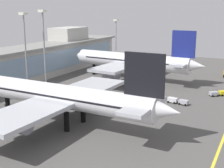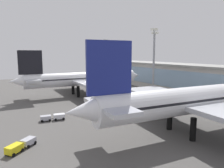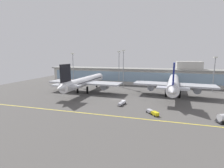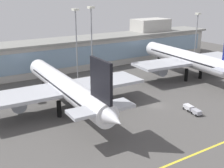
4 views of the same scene
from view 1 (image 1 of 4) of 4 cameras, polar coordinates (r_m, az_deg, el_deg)
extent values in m
plane|color=#514F4C|center=(81.72, 5.70, -3.70)|extent=(180.00, 180.00, 0.00)
cube|color=beige|center=(106.08, -18.56, 2.67)|extent=(125.30, 12.00, 10.75)
cube|color=#84A3BC|center=(101.82, -16.18, 2.71)|extent=(120.29, 0.20, 6.88)
cube|color=gray|center=(105.21, -18.80, 5.75)|extent=(128.30, 14.00, 0.80)
cube|color=beige|center=(134.93, -8.00, 9.03)|extent=(16.00, 10.00, 6.00)
cylinder|color=black|center=(63.77, -8.38, -6.93)|extent=(1.10, 1.10, 4.00)
cylinder|color=black|center=(68.36, -5.36, -5.41)|extent=(1.10, 1.10, 4.00)
cylinder|color=black|center=(78.64, -18.69, -3.54)|extent=(1.10, 1.10, 4.00)
cylinder|color=white|center=(66.72, -9.33, -2.19)|extent=(6.24, 43.08, 5.00)
cone|color=white|center=(55.97, 9.92, -4.91)|extent=(4.41, 5.62, 4.25)
cube|color=black|center=(66.62, -9.34, -1.88)|extent=(6.09, 36.21, 0.40)
cube|color=#B7BAC1|center=(66.89, -9.31, -2.71)|extent=(41.56, 11.49, 0.80)
cylinder|color=#999EA8|center=(60.35, -17.17, -6.94)|extent=(3.66, 5.68, 3.50)
cylinder|color=#999EA8|center=(77.32, -4.94, -1.87)|extent=(3.66, 5.68, 3.50)
cube|color=black|center=(55.82, 5.97, 1.70)|extent=(0.82, 7.74, 8.01)
cube|color=#B7BAC1|center=(57.28, 5.83, -3.95)|extent=(13.34, 5.10, 0.64)
cylinder|color=black|center=(105.54, 4.36, 1.48)|extent=(1.10, 1.10, 4.25)
cylinder|color=black|center=(111.14, 5.85, 2.07)|extent=(1.10, 1.10, 4.25)
cylinder|color=black|center=(118.00, -3.37, 2.79)|extent=(1.10, 1.10, 4.25)
cylinder|color=silver|center=(109.01, 3.58, 4.30)|extent=(8.61, 42.51, 5.31)
cone|color=silver|center=(121.12, -6.00, 5.19)|extent=(5.40, 5.16, 5.04)
cone|color=silver|center=(100.49, 15.26, 3.28)|extent=(4.96, 6.18, 4.51)
cube|color=#84A3BC|center=(119.05, -4.75, 5.52)|extent=(4.26, 4.02, 1.59)
cube|color=black|center=(108.94, 3.58, 4.51)|extent=(8.13, 35.78, 0.42)
cube|color=#B7BAC1|center=(109.12, 3.57, 3.95)|extent=(40.17, 13.20, 0.85)
cylinder|color=#999EA8|center=(100.78, -0.15, 1.96)|extent=(4.14, 5.76, 3.72)
cylinder|color=#999EA8|center=(119.88, 5.39, 3.78)|extent=(4.14, 5.76, 3.72)
cube|color=navy|center=(100.86, 13.08, 7.18)|extent=(1.23, 7.63, 8.49)
cube|color=#B7BAC1|center=(101.69, 12.90, 3.76)|extent=(12.96, 5.62, 0.68)
cylinder|color=black|center=(119.66, 19.95, 1.37)|extent=(1.12, 0.74, 1.10)
cylinder|color=black|center=(83.54, 10.32, -3.25)|extent=(0.29, 0.62, 0.60)
cylinder|color=black|center=(84.85, 10.76, -3.01)|extent=(0.29, 0.62, 0.60)
cylinder|color=black|center=(82.82, 11.45, -3.46)|extent=(0.29, 0.62, 0.60)
cylinder|color=black|center=(84.13, 11.88, -3.21)|extent=(0.29, 0.62, 0.60)
cube|color=silver|center=(83.67, 11.12, -2.87)|extent=(1.89, 2.80, 1.10)
cylinder|color=black|center=(82.30, 12.31, -3.61)|extent=(0.27, 0.62, 0.60)
cylinder|color=black|center=(83.63, 12.73, -3.35)|extent=(0.27, 0.62, 0.60)
cylinder|color=black|center=(81.69, 13.39, -3.80)|extent=(0.27, 0.62, 0.60)
cylinder|color=black|center=(83.02, 13.79, -3.54)|extent=(0.27, 0.62, 0.60)
cube|color=#A8A8B2|center=(82.51, 13.07, -3.24)|extent=(1.86, 2.61, 1.00)
cube|color=#2D2D33|center=(83.17, 12.11, -3.31)|extent=(0.19, 0.61, 0.08)
cylinder|color=black|center=(94.95, 19.18, -1.75)|extent=(0.54, 0.59, 0.60)
cylinder|color=black|center=(93.73, 19.66, -1.99)|extent=(0.54, 0.59, 0.60)
cube|color=yellow|center=(94.69, 19.91, -1.51)|extent=(2.81, 2.96, 1.10)
cylinder|color=black|center=(94.25, 18.48, -1.81)|extent=(0.52, 0.58, 0.60)
cylinder|color=black|center=(93.03, 18.95, -2.05)|extent=(0.52, 0.58, 0.60)
cylinder|color=black|center=(93.41, 17.60, -1.88)|extent=(0.52, 0.58, 0.60)
cylinder|color=black|center=(92.17, 18.06, -2.12)|extent=(0.52, 0.58, 0.60)
cube|color=#A8A8B2|center=(93.08, 18.30, -1.67)|extent=(2.69, 2.81, 1.00)
cube|color=#2D2D33|center=(93.94, 19.07, -1.81)|extent=(0.46, 0.53, 0.08)
cylinder|color=gray|center=(90.63, -12.33, 5.38)|extent=(0.44, 0.44, 23.46)
cube|color=silver|center=(89.77, -12.73, 13.03)|extent=(1.80, 1.80, 0.70)
cylinder|color=gray|center=(90.22, -15.58, 4.93)|extent=(0.44, 0.44, 22.75)
cube|color=silver|center=(89.31, -16.07, 12.38)|extent=(1.80, 1.80, 0.70)
cylinder|color=gray|center=(135.91, 0.73, 7.46)|extent=(0.44, 0.44, 19.36)
cube|color=silver|center=(135.21, 0.74, 11.69)|extent=(1.80, 1.80, 0.70)
camera|label=2|loc=(127.03, 23.59, 8.69)|focal=34.10mm
camera|label=3|loc=(103.71, 54.18, 5.91)|focal=26.84mm
camera|label=4|loc=(36.13, 74.83, 11.07)|focal=46.63mm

